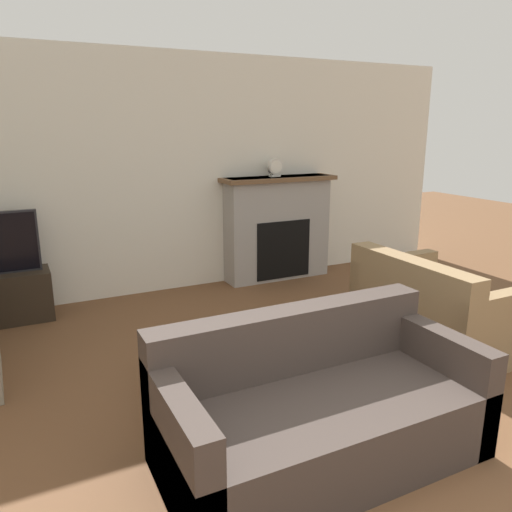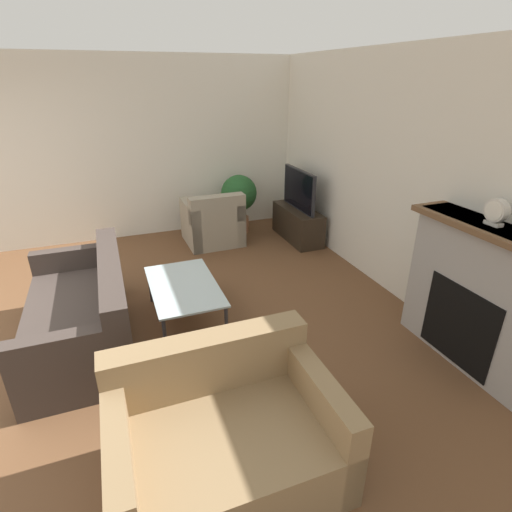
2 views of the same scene
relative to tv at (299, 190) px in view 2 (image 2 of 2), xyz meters
The scene contains 11 objects.
wall_back 1.73m from the tv, 11.04° to the left, with size 8.38×0.06×2.70m.
wall_left 2.38m from the tv, 118.55° to the right, with size 0.06×7.64×2.70m.
fireplace 3.24m from the tv, ahead, with size 1.46×0.39×1.29m.
tv_stand 0.55m from the tv, 90.00° to the left, with size 1.08×0.40×0.50m.
tv is the anchor object (origin of this frame).
couch_sectional 3.60m from the tv, 61.15° to the right, with size 1.85×0.90×0.82m.
couch_loveseat 4.24m from the tv, 32.58° to the right, with size 0.99×1.38×0.82m.
armchair_by_window 1.42m from the tv, 103.91° to the right, with size 0.84×0.83×0.82m.
coffee_table 2.77m from the tv, 51.68° to the right, with size 1.14×0.67×0.42m.
potted_plant 1.01m from the tv, 129.84° to the right, with size 0.58×0.58×0.95m.
mantel_clock 3.25m from the tv, ahead, with size 0.19×0.07×0.22m.
Camera 2 is at (3.73, 1.63, 2.38)m, focal length 28.00 mm.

